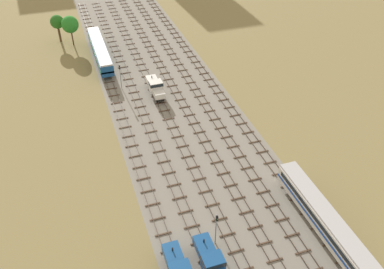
# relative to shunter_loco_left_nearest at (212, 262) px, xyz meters

# --- Properties ---
(ground_plane) EXTENTS (480.00, 480.00, 0.00)m
(ground_plane) POSITION_rel_shunter_loco_left_nearest_xyz_m (6.43, 41.33, -2.01)
(ground_plane) COLOR olive
(ballast_bed) EXTENTS (25.45, 176.00, 0.01)m
(ballast_bed) POSITION_rel_shunter_loco_left_nearest_xyz_m (6.43, 41.33, -2.01)
(ballast_bed) COLOR gray
(ballast_bed) RESTS_ON ground
(track_far_left) EXTENTS (2.40, 126.00, 0.29)m
(track_far_left) POSITION_rel_shunter_loco_left_nearest_xyz_m (-4.29, 42.33, -1.87)
(track_far_left) COLOR #47382D
(track_far_left) RESTS_ON ground
(track_left) EXTENTS (2.40, 126.00, 0.29)m
(track_left) POSITION_rel_shunter_loco_left_nearest_xyz_m (0.00, 42.33, -1.87)
(track_left) COLOR #47382D
(track_left) RESTS_ON ground
(track_centre_left) EXTENTS (2.40, 126.00, 0.29)m
(track_centre_left) POSITION_rel_shunter_loco_left_nearest_xyz_m (4.29, 42.33, -1.87)
(track_centre_left) COLOR #47382D
(track_centre_left) RESTS_ON ground
(track_centre) EXTENTS (2.40, 126.00, 0.29)m
(track_centre) POSITION_rel_shunter_loco_left_nearest_xyz_m (8.58, 42.33, -1.87)
(track_centre) COLOR #47382D
(track_centre) RESTS_ON ground
(track_centre_right) EXTENTS (2.40, 126.00, 0.29)m
(track_centre_right) POSITION_rel_shunter_loco_left_nearest_xyz_m (12.87, 42.33, -1.87)
(track_centre_right) COLOR #47382D
(track_centre_right) RESTS_ON ground
(track_right) EXTENTS (2.40, 126.00, 0.29)m
(track_right) POSITION_rel_shunter_loco_left_nearest_xyz_m (17.16, 42.33, -1.87)
(track_right) COLOR #47382D
(track_right) RESTS_ON ground
(shunter_loco_left_nearest) EXTENTS (2.74, 8.46, 3.10)m
(shunter_loco_left_nearest) POSITION_rel_shunter_loco_left_nearest_xyz_m (0.00, 0.00, 0.00)
(shunter_loco_left_nearest) COLOR #194C8C
(shunter_loco_left_nearest) RESTS_ON ground
(passenger_coach_right_mid) EXTENTS (2.96, 22.00, 3.80)m
(passenger_coach_right_mid) POSITION_rel_shunter_loco_left_nearest_xyz_m (17.16, 0.86, 0.60)
(passenger_coach_right_mid) COLOR beige
(passenger_coach_right_mid) RESTS_ON ground
(shunter_loco_centre_left_midfar) EXTENTS (2.74, 8.46, 3.10)m
(shunter_loco_centre_left_midfar) POSITION_rel_shunter_loco_left_nearest_xyz_m (4.29, 44.54, 0.00)
(shunter_loco_centre_left_midfar) COLOR white
(shunter_loco_centre_left_midfar) RESTS_ON ground
(passenger_coach_far_left_far) EXTENTS (2.96, 22.00, 3.80)m
(passenger_coach_far_left_far) POSITION_rel_shunter_loco_left_nearest_xyz_m (-4.29, 64.27, 0.60)
(passenger_coach_far_left_far) COLOR #194C8C
(passenger_coach_far_left_far) RESTS_ON ground
(signal_post_nearest) EXTENTS (0.28, 0.47, 5.86)m
(signal_post_nearest) POSITION_rel_shunter_loco_left_nearest_xyz_m (-2.14, 49.12, 1.68)
(signal_post_nearest) COLOR gray
(signal_post_nearest) RESTS_ON ground
(signal_post_near) EXTENTS (0.28, 0.47, 5.72)m
(signal_post_near) POSITION_rel_shunter_loco_left_nearest_xyz_m (2.14, 4.04, 1.60)
(signal_post_near) COLOR gray
(signal_post_near) RESTS_ON ground
(lineside_tree_0) EXTENTS (4.28, 4.28, 7.78)m
(lineside_tree_0) POSITION_rel_shunter_loco_left_nearest_xyz_m (-9.77, 75.04, 3.61)
(lineside_tree_0) COLOR #4C331E
(lineside_tree_0) RESTS_ON ground
(lineside_tree_1) EXTENTS (3.49, 3.49, 7.15)m
(lineside_tree_1) POSITION_rel_shunter_loco_left_nearest_xyz_m (-12.75, 78.46, 3.29)
(lineside_tree_1) COLOR #4C331E
(lineside_tree_1) RESTS_ON ground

